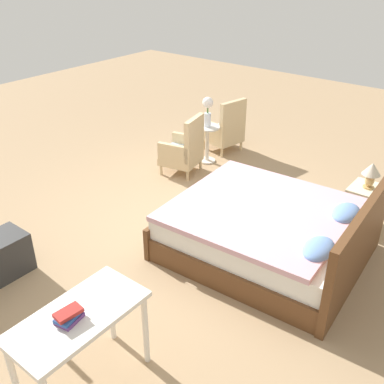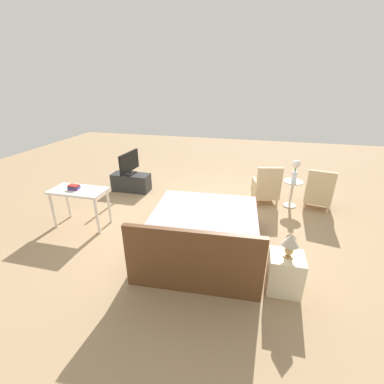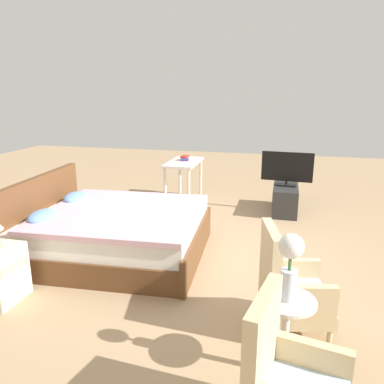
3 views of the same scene
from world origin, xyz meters
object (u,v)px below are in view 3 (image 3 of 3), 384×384
object	(u,v)px
bed	(113,232)
armchair_by_window_right	(289,290)
side_table	(285,328)
flower_vase	(290,260)
tv_stand	(285,198)
vanity_desk	(184,167)
tv_flatscreen	(287,168)
book_stack	(185,158)

from	to	relation	value
bed	armchair_by_window_right	bearing A→B (deg)	-116.71
armchair_by_window_right	side_table	distance (m)	0.56
flower_vase	tv_stand	xyz separation A→B (m)	(3.90, 0.01, -0.67)
tv_stand	vanity_desk	xyz separation A→B (m)	(0.16, 1.81, 0.42)
armchair_by_window_right	vanity_desk	world-z (taller)	armchair_by_window_right
flower_vase	tv_flatscreen	distance (m)	3.91
tv_stand	book_stack	size ratio (longest dim) A/B	4.34
flower_vase	vanity_desk	distance (m)	4.46
armchair_by_window_right	tv_flatscreen	size ratio (longest dim) A/B	1.10
side_table	tv_stand	world-z (taller)	side_table
side_table	book_stack	xyz separation A→B (m)	(4.13, 1.83, 0.42)
flower_vase	book_stack	bearing A→B (deg)	23.87
vanity_desk	book_stack	bearing A→B (deg)	1.12
book_stack	bed	bearing A→B (deg)	174.35
side_table	flower_vase	size ratio (longest dim) A/B	1.27
armchair_by_window_right	book_stack	size ratio (longest dim) A/B	4.16
armchair_by_window_right	tv_flatscreen	distance (m)	3.37
side_table	flower_vase	xyz separation A→B (m)	(0.00, -0.00, 0.52)
flower_vase	vanity_desk	xyz separation A→B (m)	(4.06, 1.83, -0.26)
armchair_by_window_right	tv_flatscreen	xyz separation A→B (m)	(3.35, 0.04, 0.37)
bed	tv_stand	size ratio (longest dim) A/B	2.29
side_table	book_stack	world-z (taller)	book_stack
tv_flatscreen	vanity_desk	xyz separation A→B (m)	(0.16, 1.81, -0.10)
tv_flatscreen	book_stack	size ratio (longest dim) A/B	3.78
book_stack	tv_stand	bearing A→B (deg)	-97.30
bed	vanity_desk	size ratio (longest dim) A/B	2.11
armchair_by_window_right	book_stack	distance (m)	4.05
bed	armchair_by_window_right	xyz separation A→B (m)	(-1.06, -2.11, 0.08)
bed	book_stack	distance (m)	2.58
side_table	vanity_desk	distance (m)	4.46
tv_stand	bed	bearing A→B (deg)	137.92
tv_stand	book_stack	distance (m)	1.92
tv_stand	tv_flatscreen	distance (m)	0.52
side_table	book_stack	bearing A→B (deg)	23.87
flower_vase	bed	bearing A→B (deg)	52.16
tv_stand	tv_flatscreen	size ratio (longest dim) A/B	1.15
flower_vase	book_stack	xyz separation A→B (m)	(4.13, 1.83, -0.10)
armchair_by_window_right	flower_vase	world-z (taller)	flower_vase
flower_vase	tv_flatscreen	world-z (taller)	flower_vase
armchair_by_window_right	bed	bearing A→B (deg)	63.29
flower_vase	tv_flatscreen	bearing A→B (deg)	0.19
vanity_desk	armchair_by_window_right	bearing A→B (deg)	-152.10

